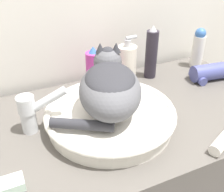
# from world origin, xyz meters

# --- Properties ---
(sink_basin) EXTENTS (0.38, 0.38, 0.06)m
(sink_basin) POSITION_xyz_m (-0.03, 0.25, 0.90)
(sink_basin) COLOR white
(sink_basin) RESTS_ON vanity_counter
(cat) EXTENTS (0.31, 0.30, 0.16)m
(cat) POSITION_xyz_m (-0.03, 0.26, 1.00)
(cat) COLOR #56565B
(cat) RESTS_ON sink_basin
(faucet) EXTENTS (0.14, 0.07, 0.14)m
(faucet) POSITION_xyz_m (-0.24, 0.32, 0.94)
(faucet) COLOR silver
(faucet) RESTS_ON vanity_counter
(hairspray_can_black) EXTENTS (0.05, 0.05, 0.20)m
(hairspray_can_black) POSITION_xyz_m (0.23, 0.47, 0.97)
(hairspray_can_black) COLOR #28232D
(hairspray_can_black) RESTS_ON vanity_counter
(soap_pump_bottle) EXTENTS (0.07, 0.07, 0.18)m
(soap_pump_bottle) POSITION_xyz_m (0.13, 0.47, 0.94)
(soap_pump_bottle) COLOR silver
(soap_pump_bottle) RESTS_ON vanity_counter
(spray_bottle_trigger) EXTENTS (0.05, 0.05, 0.16)m
(spray_bottle_trigger) POSITION_xyz_m (-0.00, 0.47, 0.94)
(spray_bottle_trigger) COLOR #B2338C
(spray_bottle_trigger) RESTS_ON vanity_counter
(deodorant_stick) EXTENTS (0.05, 0.05, 0.16)m
(deodorant_stick) POSITION_xyz_m (0.45, 0.47, 0.95)
(deodorant_stick) COLOR white
(deodorant_stick) RESTS_ON vanity_counter
(hair_dryer) EXTENTS (0.17, 0.09, 0.06)m
(hair_dryer) POSITION_xyz_m (0.42, 0.35, 0.90)
(hair_dryer) COLOR #474C8C
(hair_dryer) RESTS_ON vanity_counter
(soap_bar) EXTENTS (0.07, 0.04, 0.02)m
(soap_bar) POSITION_xyz_m (-0.34, 0.13, 0.88)
(soap_bar) COLOR silver
(soap_bar) RESTS_ON vanity_counter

